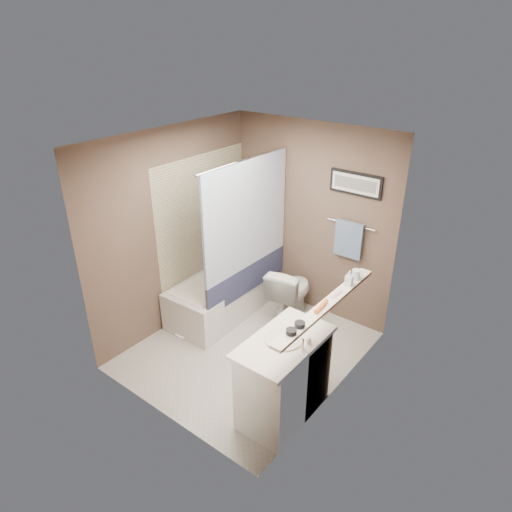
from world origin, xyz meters
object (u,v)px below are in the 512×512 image
Objects in this scene: candle_bowl_far at (300,324)px; vanity at (284,379)px; bathtub at (223,295)px; toilet at (290,292)px; soap_bottle at (349,278)px; glass_jar at (356,274)px; hair_brush_front at (321,306)px; candle_bowl_near at (291,332)px.

vanity is at bearing 159.17° from candle_bowl_far.
bathtub is 2.04× the size of toilet.
soap_bottle is (1.79, -0.16, 0.94)m from bathtub.
glass_jar is at bearing 90.00° from candle_bowl_far.
hair_brush_front reaches higher than vanity.
soap_bottle reaches higher than bathtub.
candle_bowl_near is at bearing -90.00° from hair_brush_front.
candle_bowl_far reaches higher than toilet.
hair_brush_front is (0.19, 0.27, 0.74)m from vanity.
hair_brush_front reaches higher than candle_bowl_near.
soap_bottle is (0.00, 0.98, 0.05)m from candle_bowl_near.
hair_brush_front reaches higher than toilet.
bathtub is 16.67× the size of candle_bowl_near.
glass_jar reaches higher than candle_bowl_far.
toilet is at bearing 157.03° from glass_jar.
candle_bowl_far reaches higher than vanity.
toilet is at bearing 150.49° from soap_bottle.
bathtub is 15.00× the size of glass_jar.
bathtub is 2.30m from candle_bowl_near.
candle_bowl_near is 1.13m from glass_jar.
candle_bowl_near reaches higher than toilet.
soap_bottle is (0.19, 0.79, 0.79)m from vanity.
vanity is 0.76m from candle_bowl_far.
bathtub is at bearing 174.76° from soap_bottle.
bathtub is at bearing 150.26° from candle_bowl_far.
candle_bowl_near is (1.79, -1.15, 0.89)m from bathtub.
candle_bowl_near is at bearing -34.95° from bathtub.
hair_brush_front is 0.66m from glass_jar.
toilet is 1.45m from soap_bottle.
toilet is (0.75, 0.42, 0.12)m from bathtub.
glass_jar reaches higher than vanity.
soap_bottle is at bearing 74.87° from vanity.
vanity is 10.00× the size of candle_bowl_far.
glass_jar is (0.00, 0.66, 0.03)m from hair_brush_front.
toilet is at bearing 123.43° from candle_bowl_near.
vanity is 6.01× the size of soap_bottle.
hair_brush_front is at bearing 90.00° from candle_bowl_far.
hair_brush_front is (1.79, -0.68, 0.89)m from bathtub.
candle_bowl_near is 0.13m from candle_bowl_far.
bathtub is 2.02m from soap_bottle.
bathtub is 1.67× the size of vanity.
bathtub is 2.24m from candle_bowl_far.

